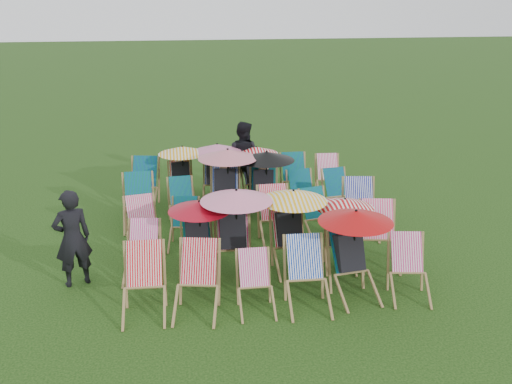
{
  "coord_description": "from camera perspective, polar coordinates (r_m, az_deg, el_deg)",
  "views": [
    {
      "loc": [
        -1.44,
        -9.51,
        4.34
      ],
      "look_at": [
        0.08,
        0.28,
        0.9
      ],
      "focal_mm": 40.0,
      "sensor_mm": 36.0,
      "label": 1
    }
  ],
  "objects": [
    {
      "name": "deckchair_16",
      "position": [
        10.7,
        6.36,
        -2.35
      ],
      "size": [
        0.73,
        0.91,
        0.88
      ],
      "rotation": [
        0.0,
        0.0,
        0.21
      ],
      "color": "olive",
      "rests_on": "ground"
    },
    {
      "name": "deckchair_15",
      "position": [
        10.45,
        2.05,
        -2.48
      ],
      "size": [
        0.66,
        0.92,
        0.98
      ],
      "rotation": [
        0.0,
        0.0,
        0.01
      ],
      "color": "olive",
      "rests_on": "ground"
    },
    {
      "name": "deckchair_29",
      "position": [
        12.95,
        7.34,
        1.51
      ],
      "size": [
        0.66,
        0.87,
        0.89
      ],
      "rotation": [
        0.0,
        0.0,
        -0.09
      ],
      "color": "olive",
      "rests_on": "ground"
    },
    {
      "name": "deckchair_26",
      "position": [
        12.54,
        -4.05,
        2.06
      ],
      "size": [
        1.06,
        1.12,
        1.26
      ],
      "rotation": [
        0.0,
        0.0,
        -0.11
      ],
      "color": "olive",
      "rests_on": "ground"
    },
    {
      "name": "deckchair_14",
      "position": [
        10.33,
        -2.35,
        -3.04
      ],
      "size": [
        0.69,
        0.88,
        0.88
      ],
      "rotation": [
        0.0,
        0.0,
        -0.15
      ],
      "color": "olive",
      "rests_on": "ground"
    },
    {
      "name": "person_left",
      "position": [
        9.25,
        -17.89,
        -4.42
      ],
      "size": [
        0.67,
        0.56,
        1.57
      ],
      "primitive_type": "imported",
      "rotation": [
        0.0,
        0.0,
        3.52
      ],
      "color": "black",
      "rests_on": "ground"
    },
    {
      "name": "deckchair_4",
      "position": [
        8.65,
        9.78,
        -6.01
      ],
      "size": [
        1.12,
        1.2,
        1.33
      ],
      "rotation": [
        0.0,
        0.0,
        0.14
      ],
      "color": "olive",
      "rests_on": "ground"
    },
    {
      "name": "deckchair_5",
      "position": [
        8.91,
        15.11,
        -7.48
      ],
      "size": [
        0.72,
        0.91,
        0.89
      ],
      "rotation": [
        0.0,
        0.0,
        -0.17
      ],
      "color": "olive",
      "rests_on": "ground"
    },
    {
      "name": "deckchair_23",
      "position": [
        11.93,
        8.36,
        -0.11
      ],
      "size": [
        0.68,
        0.88,
        0.89
      ],
      "rotation": [
        0.0,
        0.0,
        0.12
      ],
      "color": "olive",
      "rests_on": "ground"
    },
    {
      "name": "ground",
      "position": [
        10.55,
        -0.2,
        -5.13
      ],
      "size": [
        100.0,
        100.0,
        0.0
      ],
      "primitive_type": "plane",
      "color": "black",
      "rests_on": "ground"
    },
    {
      "name": "deckchair_2",
      "position": [
        8.28,
        -0.02,
        -9.2
      ],
      "size": [
        0.55,
        0.76,
        0.82
      ],
      "rotation": [
        0.0,
        0.0,
        -0.01
      ],
      "color": "olive",
      "rests_on": "ground"
    },
    {
      "name": "deckchair_28",
      "position": [
        12.7,
        3.96,
        1.42
      ],
      "size": [
        0.66,
        0.91,
        0.96
      ],
      "rotation": [
        0.0,
        0.0,
        -0.03
      ],
      "color": "olive",
      "rests_on": "ground"
    },
    {
      "name": "deckchair_12",
      "position": [
        10.31,
        -11.18,
        -3.35
      ],
      "size": [
        0.76,
        0.94,
        0.92
      ],
      "rotation": [
        0.0,
        0.0,
        0.19
      ],
      "color": "olive",
      "rests_on": "ground"
    },
    {
      "name": "deckchair_27",
      "position": [
        12.68,
        -0.02,
        2.05
      ],
      "size": [
        0.97,
        1.05,
        1.15
      ],
      "rotation": [
        0.0,
        0.0,
        0.17
      ],
      "color": "olive",
      "rests_on": "ground"
    },
    {
      "name": "deckchair_10",
      "position": [
        9.59,
        8.56,
        -3.94
      ],
      "size": [
        0.98,
        1.04,
        1.16
      ],
      "rotation": [
        0.0,
        0.0,
        -0.18
      ],
      "color": "olive",
      "rests_on": "ground"
    },
    {
      "name": "deckchair_6",
      "position": [
        9.34,
        -11.35,
        -5.94
      ],
      "size": [
        0.69,
        0.88,
        0.87
      ],
      "rotation": [
        0.0,
        0.0,
        -0.14
      ],
      "color": "olive",
      "rests_on": "ground"
    },
    {
      "name": "deckchair_1",
      "position": [
        8.22,
        -5.95,
        -8.9
      ],
      "size": [
        0.81,
        1.01,
        0.97
      ],
      "rotation": [
        0.0,
        0.0,
        -0.21
      ],
      "color": "olive",
      "rests_on": "ground"
    },
    {
      "name": "deckchair_0",
      "position": [
        8.29,
        -11.16,
        -8.97
      ],
      "size": [
        0.67,
        0.91,
        0.96
      ],
      "rotation": [
        0.0,
        0.0,
        -0.04
      ],
      "color": "olive",
      "rests_on": "ground"
    },
    {
      "name": "deckchair_20",
      "position": [
        11.48,
        -3.05,
        0.9
      ],
      "size": [
        1.2,
        1.27,
        1.42
      ],
      "rotation": [
        0.0,
        0.0,
        -0.13
      ],
      "color": "olive",
      "rests_on": "ground"
    },
    {
      "name": "deckchair_9",
      "position": [
        9.38,
        3.59,
        -3.7
      ],
      "size": [
        1.12,
        1.17,
        1.33
      ],
      "rotation": [
        0.0,
        0.0,
        0.04
      ],
      "color": "olive",
      "rests_on": "ground"
    },
    {
      "name": "deckchair_3",
      "position": [
        8.36,
        5.18,
        -8.38
      ],
      "size": [
        0.67,
        0.92,
        0.97
      ],
      "rotation": [
        0.0,
        0.0,
        -0.04
      ],
      "color": "olive",
      "rests_on": "ground"
    },
    {
      "name": "deckchair_21",
      "position": [
        11.58,
        0.83,
        0.89
      ],
      "size": [
        1.13,
        1.21,
        1.34
      ],
      "rotation": [
        0.0,
        0.0,
        -0.18
      ],
      "color": "olive",
      "rests_on": "ground"
    },
    {
      "name": "deckchair_25",
      "position": [
        12.5,
        -7.45,
        1.83
      ],
      "size": [
        1.04,
        1.09,
        1.23
      ],
      "rotation": [
        0.0,
        0.0,
        0.04
      ],
      "color": "olive",
      "rests_on": "ground"
    },
    {
      "name": "deckchair_8",
      "position": [
        9.21,
        -2.19,
        -3.91
      ],
      "size": [
        1.17,
        1.23,
        1.39
      ],
      "rotation": [
        0.0,
        0.0,
        -0.06
      ],
      "color": "olive",
      "rests_on": "ground"
    },
    {
      "name": "person_rear",
      "position": [
        12.97,
        -1.32,
        3.47
      ],
      "size": [
        1.02,
        0.96,
        1.66
      ],
      "primitive_type": "imported",
      "rotation": [
        0.0,
        0.0,
        2.6
      ],
      "color": "black",
      "rests_on": "ground"
    },
    {
      "name": "deckchair_13",
      "position": [
        10.38,
        -7.25,
        -3.23
      ],
      "size": [
        0.67,
        0.84,
        0.83
      ],
      "rotation": [
        0.0,
        0.0,
        -0.18
      ],
      "color": "olive",
      "rests_on": "ground"
    },
    {
      "name": "deckchair_19",
      "position": [
        11.46,
        -7.39,
        -0.98
      ],
      "size": [
        0.62,
        0.82,
        0.85
      ],
      "rotation": [
        0.0,
        0.0,
        0.07
      ],
      "color": "olive",
      "rests_on": "ground"
    },
    {
      "name": "deckchair_11",
      "position": [
        9.81,
        12.25,
        -4.31
      ],
      "size": [
        0.84,
        1.04,
        1.01
      ],
      "rotation": [
        0.0,
        0.0,
        -0.19
      ],
      "color": "olive",
      "rests_on": "ground"
    },
    {
      "name": "deckchair_7",
      "position": [
        9.29,
        -5.8,
        -4.46
      ],
      "size": [
        1.01,
        1.05,
        1.2
      ],
      "rotation": [
        0.0,
        0.0,
        0.0
      ],
      "color": "olive",
      "rests_on": "ground"
    },
    {
      "name": "deckchair_17",
      "position": [
        10.94,
        10.43,
        -1.68
      ],
      "size": [
        0.81,
        1.02,
        1.01
      ],
      "rotation": [
        0.0,
        0.0,
        -0.16
      ],
      "color": "olive",
      "rests_on": "ground"
    },
    {
      "name": "deckchair_22",
      "position": [
        11.69,
        4.83,
        -0.34
      ],
      "size": [
        0.67,
        0.88,
        0.9
      ],
      "rotation": [
        0.0,
        0.0,
        0.09
      ],
      "color": "olive",
      "rests_on": "ground"
    },
    {
      "name": "deckchair_18",
      "position": [
        11.36,
        -11.66,
        -1.02
      ],
      "size": [
        0.68,
        0.94,
        1.0
      ],
      "rotation": [
        0.0,
        0.0,
        0.03
      ],
      "color": "olive",
      "rests_on": "ground"
    },
    {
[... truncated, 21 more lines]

